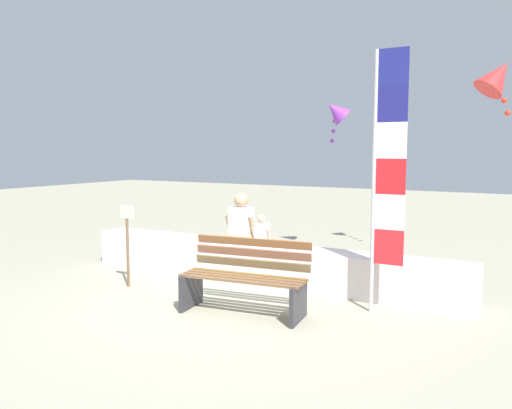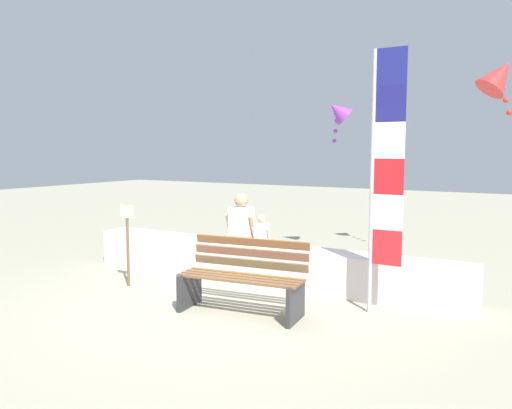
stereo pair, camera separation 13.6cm
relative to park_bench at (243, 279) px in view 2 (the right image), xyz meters
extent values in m
plane|color=#9B9780|center=(-0.52, 0.04, -0.41)|extent=(40.00, 40.00, 0.00)
cube|color=silver|center=(-0.52, 1.37, -0.13)|extent=(6.07, 0.54, 0.57)
cube|color=brown|center=(0.03, -0.25, 0.04)|extent=(1.54, 0.25, 0.03)
cube|color=brown|center=(0.02, -0.14, 0.04)|extent=(1.54, 0.25, 0.03)
cube|color=brown|center=(0.00, -0.03, 0.04)|extent=(1.54, 0.25, 0.03)
cube|color=brown|center=(-0.01, 0.09, 0.04)|extent=(1.54, 0.25, 0.03)
cube|color=brown|center=(-0.02, 0.19, 0.16)|extent=(1.53, 0.23, 0.10)
cube|color=brown|center=(-0.03, 0.22, 0.29)|extent=(1.53, 0.23, 0.10)
cube|color=brown|center=(-0.03, 0.24, 0.42)|extent=(1.53, 0.23, 0.10)
cube|color=#2D2D33|center=(-0.69, -0.16, -0.19)|extent=(0.11, 0.53, 0.45)
cube|color=#2D2D33|center=(0.71, 0.00, -0.19)|extent=(0.11, 0.53, 0.45)
cube|color=tan|center=(-0.89, 1.40, 0.21)|extent=(0.44, 0.36, 0.12)
cube|color=white|center=(-0.89, 1.40, 0.49)|extent=(0.34, 0.22, 0.42)
cylinder|color=tan|center=(-1.11, 1.38, 0.44)|extent=(0.07, 0.17, 0.31)
cylinder|color=tan|center=(-0.68, 1.38, 0.44)|extent=(0.07, 0.17, 0.31)
sphere|color=tan|center=(-0.89, 1.40, 0.80)|extent=(0.21, 0.21, 0.21)
cube|color=brown|center=(-0.54, 1.40, 0.19)|extent=(0.26, 0.22, 0.07)
cube|color=white|center=(-0.54, 1.40, 0.35)|extent=(0.20, 0.13, 0.25)
cylinder|color=#DDAE8D|center=(-0.66, 1.39, 0.32)|extent=(0.04, 0.10, 0.18)
cylinder|color=#DDAE8D|center=(-0.41, 1.39, 0.32)|extent=(0.04, 0.10, 0.18)
sphere|color=#DDAE8D|center=(-0.54, 1.40, 0.54)|extent=(0.13, 0.13, 0.13)
cylinder|color=#B7B7BC|center=(1.33, 0.78, 1.16)|extent=(0.05, 0.05, 3.15)
cube|color=red|center=(1.53, 0.78, 0.41)|extent=(0.35, 0.02, 0.42)
cube|color=white|center=(1.53, 0.78, 0.83)|extent=(0.35, 0.02, 0.42)
cube|color=red|center=(1.53, 0.78, 1.25)|extent=(0.35, 0.02, 0.42)
cube|color=white|center=(1.53, 0.78, 1.68)|extent=(0.35, 0.02, 0.42)
cube|color=navy|center=(1.53, 0.78, 2.10)|extent=(0.35, 0.02, 0.42)
cube|color=navy|center=(1.53, 0.78, 2.52)|extent=(0.35, 0.02, 0.42)
cone|color=purple|center=(-0.24, 3.65, 2.27)|extent=(0.64, 0.60, 0.52)
sphere|color=purple|center=(-0.29, 3.73, 2.09)|extent=(0.08, 0.08, 0.08)
sphere|color=purple|center=(-0.34, 3.82, 1.91)|extent=(0.08, 0.08, 0.08)
sphere|color=purple|center=(-0.40, 3.90, 1.73)|extent=(0.08, 0.08, 0.08)
cone|color=red|center=(2.45, 3.02, 2.62)|extent=(0.79, 0.74, 0.65)
sphere|color=red|center=(2.50, 2.94, 2.44)|extent=(0.08, 0.08, 0.08)
sphere|color=red|center=(2.56, 2.86, 2.26)|extent=(0.08, 0.08, 0.08)
sphere|color=red|center=(2.62, 2.78, 2.08)|extent=(0.08, 0.08, 0.08)
cylinder|color=brown|center=(-2.08, 0.19, 0.09)|extent=(0.04, 0.04, 1.00)
cube|color=beige|center=(-2.08, 0.19, 0.68)|extent=(0.24, 0.02, 0.18)
camera|label=1|loc=(3.10, -5.25, 1.57)|focal=35.94mm
camera|label=2|loc=(3.22, -5.18, 1.57)|focal=35.94mm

